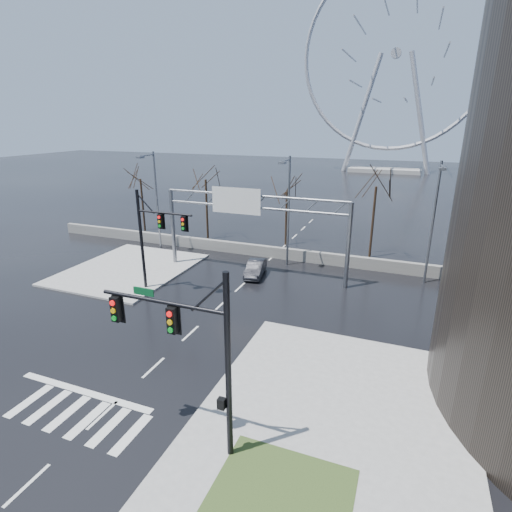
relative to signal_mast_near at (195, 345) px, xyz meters
The scene contains 18 objects.
ground 8.15m from the signal_mast_near, 141.85° to the left, with size 260.00×260.00×0.00m, color black.
sidewalk_right_ext 9.12m from the signal_mast_near, 51.18° to the left, with size 12.00×10.00×0.15m, color gray.
sidewalk_far 23.25m from the signal_mast_near, 135.18° to the left, with size 10.00×12.00×0.15m, color gray.
grass_strip 6.17m from the signal_mast_near, 13.99° to the right, with size 5.00×4.00×0.02m, color #30431C.
barrier_wall 24.96m from the signal_mast_near, 102.07° to the left, with size 52.00×0.50×1.10m, color slate.
signal_mast_near is the anchor object (origin of this frame).
signal_mast_far 17.03m from the signal_mast_near, 130.26° to the left, with size 4.72×0.41×8.00m.
sign_gantry 19.79m from the signal_mast_near, 106.19° to the left, with size 16.36×0.40×7.60m.
streetlight_left 28.07m from the signal_mast_near, 127.67° to the left, with size 0.50×2.55×10.00m.
streetlight_mid 22.44m from the signal_mast_near, 98.05° to the left, with size 0.50×2.55×10.00m.
streetlight_right 23.92m from the signal_mast_near, 68.25° to the left, with size 0.50×2.55×10.00m.
tree_far_left 36.36m from the signal_mast_near, 129.53° to the left, with size 3.50×3.50×7.00m.
tree_left 30.98m from the signal_mast_near, 117.18° to the left, with size 3.75×3.75×7.50m.
tree_center 29.00m from the signal_mast_near, 100.21° to the left, with size 3.25×3.25×6.50m.
tree_right 27.84m from the signal_mast_near, 82.02° to the left, with size 3.90×3.90×7.80m.
tree_far_right 30.45m from the signal_mast_near, 67.07° to the left, with size 3.40×3.40×6.80m.
ferris_wheel 101.29m from the signal_mast_near, 90.08° to the left, with size 45.00×6.00×50.91m.
car 20.02m from the signal_mast_near, 104.62° to the left, with size 1.38×3.97×1.31m, color black.
Camera 1 is at (12.06, -15.46, 12.90)m, focal length 28.00 mm.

